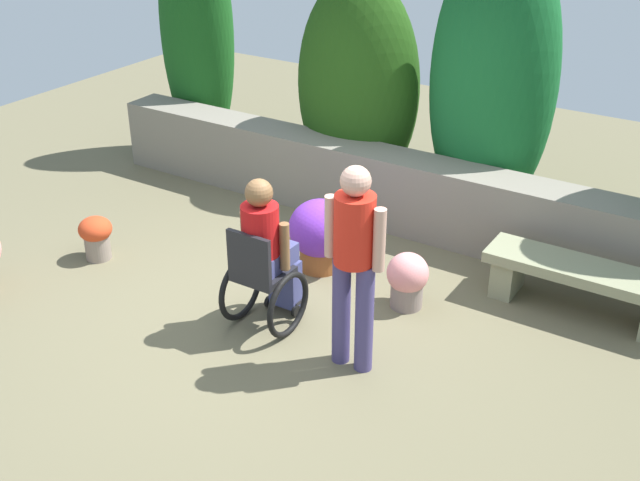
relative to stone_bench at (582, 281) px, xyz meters
The scene contains 9 objects.
ground_plane 2.55m from the stone_bench, 147.52° to the right, with size 13.42×13.42×0.00m, color #666046.
stone_retaining_wall 2.24m from the stone_bench, 163.01° to the left, with size 6.89×0.47×0.77m, color gray.
hedge_backdrop 2.35m from the stone_bench, 143.99° to the left, with size 7.21×1.03×3.06m.
stone_bench is the anchor object (origin of this frame).
person_in_wheelchair 2.67m from the stone_bench, 143.85° to the right, with size 0.53×0.66×1.33m.
person_standing_companion 2.20m from the stone_bench, 127.00° to the right, with size 0.49×0.30×1.65m.
flower_pot_terracotta_by_wall 4.44m from the stone_bench, 160.09° to the right, with size 0.32×0.32×0.43m.
flower_pot_red_accent 2.33m from the stone_bench, 166.70° to the right, with size 0.58×0.58×0.69m.
flower_pot_small_foreground 1.46m from the stone_bench, 151.36° to the right, with size 0.36×0.36×0.51m.
Camera 1 is at (3.33, -4.67, 3.71)m, focal length 44.53 mm.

